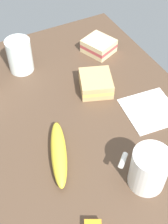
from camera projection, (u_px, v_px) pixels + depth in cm
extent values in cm
cube|color=#4C3828|center=(84.00, 122.00, 82.87)|extent=(90.00, 64.00, 2.00)
cylinder|color=white|center=(149.00, 169.00, 65.82)|extent=(8.29, 8.29, 10.36)
cylinder|color=black|center=(153.00, 157.00, 62.34)|extent=(7.30, 7.30, 0.40)
cylinder|color=white|center=(124.00, 160.00, 66.85)|extent=(3.34, 3.61, 1.20)
cube|color=beige|center=(99.00, 49.00, 101.69)|extent=(11.70, 11.19, 1.60)
cube|color=#C14C4C|center=(99.00, 46.00, 100.65)|extent=(11.70, 11.19, 1.20)
cube|color=beige|center=(99.00, 42.00, 99.61)|extent=(11.70, 11.19, 1.60)
cube|color=tan|center=(96.00, 87.00, 89.53)|extent=(12.48, 11.89, 1.60)
cube|color=#D8B259|center=(96.00, 83.00, 88.49)|extent=(12.48, 11.89, 1.20)
cube|color=tan|center=(96.00, 80.00, 87.45)|extent=(12.48, 11.89, 1.60)
cylinder|color=silver|center=(20.00, 56.00, 92.22)|extent=(7.56, 7.56, 10.56)
cylinder|color=white|center=(21.00, 62.00, 93.94)|extent=(6.80, 6.80, 5.95)
ellipsoid|color=yellow|center=(59.00, 153.00, 72.65)|extent=(19.11, 10.00, 3.73)
cube|color=#4C3819|center=(56.00, 124.00, 78.63)|extent=(1.20, 1.20, 1.20)
cube|color=white|center=(150.00, 110.00, 84.15)|extent=(15.30, 15.30, 0.30)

